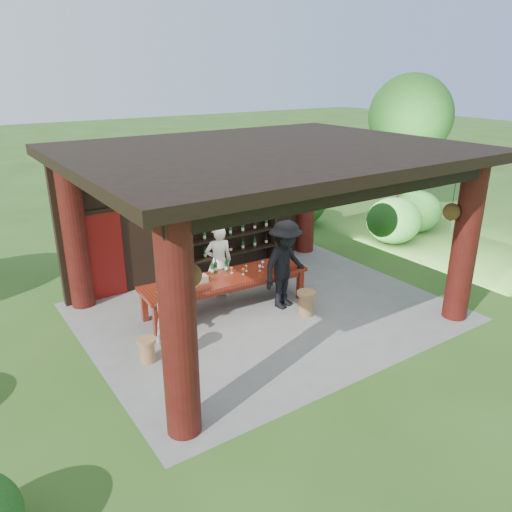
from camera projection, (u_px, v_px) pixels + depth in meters
ground at (266, 311)px, 10.73m from camera, size 90.00×90.00×0.00m
pavilion at (255, 211)px, 10.30m from camera, size 7.50×6.00×3.60m
wine_shelf at (230, 227)px, 12.54m from camera, size 2.63×0.40×2.31m
tasting_table at (226, 282)px, 10.62m from camera, size 3.68×1.16×0.75m
stool_near_left at (185, 339)px, 9.09m from camera, size 0.38×0.38×0.51m
stool_near_right at (306, 303)px, 10.49m from camera, size 0.40×0.40×0.53m
stool_far_left at (147, 350)px, 8.81m from camera, size 0.34×0.34×0.45m
host at (219, 262)px, 11.18m from camera, size 0.70×0.56×1.67m
guest_woman at (171, 304)px, 9.36m from camera, size 0.74×0.58×1.50m
guest_man at (285, 265)px, 10.63m from camera, size 1.41×1.03×1.95m
table_bottles at (218, 266)px, 10.77m from camera, size 0.40×0.17×0.31m
table_glasses at (249, 268)px, 10.85m from camera, size 0.82×0.31×0.15m
napkin_basket at (201, 279)px, 10.31m from camera, size 0.27×0.20×0.14m
shrubs at (324, 250)px, 12.76m from camera, size 15.67×9.11×1.36m
trees at (331, 136)px, 12.08m from camera, size 21.86×9.91×4.80m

